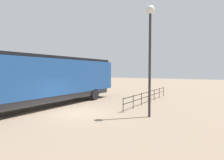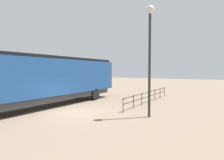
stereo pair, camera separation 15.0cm
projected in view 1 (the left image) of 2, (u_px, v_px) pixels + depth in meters
The scene contains 4 objects.
ground_plane at pixel (78, 113), 13.39m from camera, with size 120.00×120.00×0.00m, color #84705B.
locomotive at pixel (47, 78), 15.58m from camera, with size 2.81×16.54×4.11m.
lamp_post at pixel (150, 40), 11.96m from camera, with size 0.53×0.53×6.98m.
platform_fence at pixel (148, 95), 17.73m from camera, with size 0.05×10.23×1.06m.
Camera 1 is at (8.81, -10.19, 2.95)m, focal length 30.76 mm.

